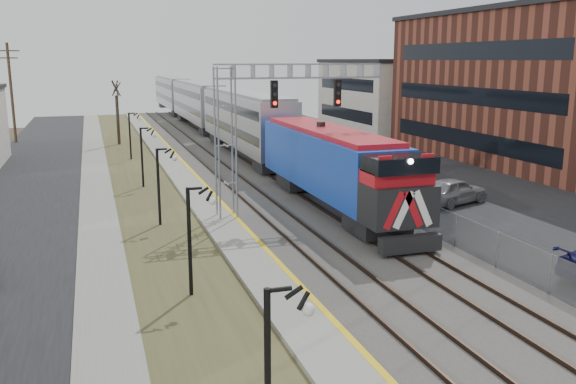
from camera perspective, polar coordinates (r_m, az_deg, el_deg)
name	(u,v)px	position (r m, az deg, el deg)	size (l,w,h in m)	color
street_west	(16,205)	(38.87, -24.06, -1.15)	(7.00, 120.00, 0.04)	black
sidewalk	(97,200)	(38.61, -17.43, -0.70)	(2.00, 120.00, 0.08)	gray
grass_median	(148,197)	(38.73, -13.00, -0.42)	(4.00, 120.00, 0.06)	#444625
platform	(196,192)	(39.06, -8.62, 0.00)	(2.00, 120.00, 0.24)	gray
ballast_bed	(271,187)	(40.14, -1.57, 0.44)	(8.00, 120.00, 0.20)	#595651
parking_lot	(431,178)	(44.96, 13.27, 1.29)	(16.00, 120.00, 0.04)	black
platform_edge	(209,189)	(39.18, -7.36, 0.26)	(0.24, 120.00, 0.01)	gold
track_near	(242,187)	(39.60, -4.35, 0.50)	(1.58, 120.00, 0.15)	#2D2119
track_far	(293,183)	(40.55, 0.47, 0.82)	(1.58, 120.00, 0.15)	#2D2119
train	(211,110)	(67.75, -7.25, 7.60)	(3.00, 85.85, 5.33)	#163FB5
signal_gantry	(257,114)	(31.91, -2.88, 7.33)	(9.00, 1.07, 8.15)	gray
lampposts	(188,241)	(22.14, -9.31, -4.51)	(0.14, 62.14, 4.00)	black
fence	(331,173)	(41.36, 4.02, 1.76)	(0.04, 120.00, 1.60)	gray
car_lot_e	(453,191)	(36.93, 15.19, 0.06)	(1.87, 4.66, 1.59)	gray
car_lot_f	(313,151)	(52.39, 2.33, 3.87)	(1.44, 4.14, 1.36)	#0D451A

